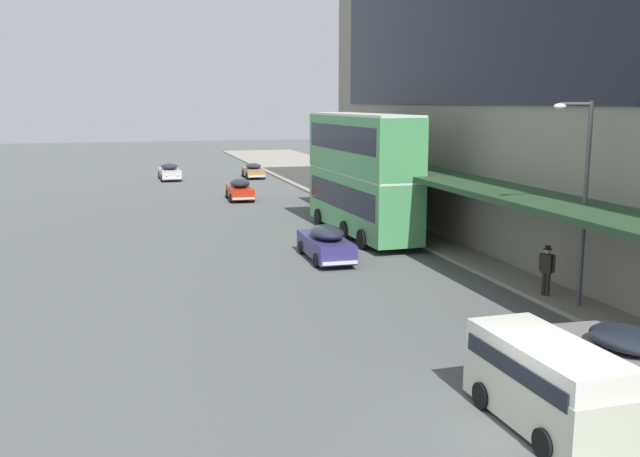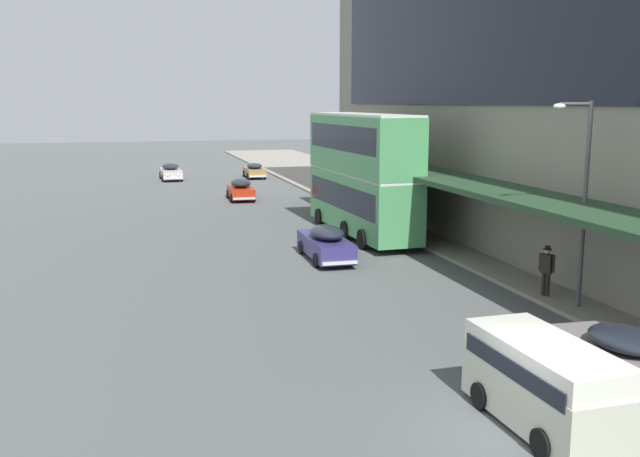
% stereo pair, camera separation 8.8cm
% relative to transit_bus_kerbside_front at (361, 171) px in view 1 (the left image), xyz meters
% --- Properties ---
extents(ground, '(240.00, 240.00, 0.00)m').
position_rel_transit_bus_kerbside_front_xyz_m(ground, '(-4.13, -23.29, -3.51)').
color(ground, '#545857').
extents(transit_bus_kerbside_front, '(2.96, 10.99, 6.53)m').
position_rel_transit_bus_kerbside_front_xyz_m(transit_bus_kerbside_front, '(0.00, 0.00, 0.00)').
color(transit_bus_kerbside_front, '#4A9759').
rests_on(transit_bus_kerbside_front, ground).
extents(sedan_oncoming_rear, '(1.92, 4.31, 1.60)m').
position_rel_transit_bus_kerbside_front_xyz_m(sedan_oncoming_rear, '(-3.96, 15.80, -2.73)').
color(sedan_oncoming_rear, '#B32812').
rests_on(sedan_oncoming_rear, ground).
extents(sedan_second_near, '(1.84, 4.93, 1.62)m').
position_rel_transit_bus_kerbside_front_xyz_m(sedan_second_near, '(-3.47, -5.21, -2.71)').
color(sedan_second_near, navy).
rests_on(sedan_second_near, ground).
extents(sedan_trailing_near, '(1.88, 4.53, 1.42)m').
position_rel_transit_bus_kerbside_front_xyz_m(sedan_trailing_near, '(-0.25, 30.64, -2.79)').
color(sedan_trailing_near, olive).
rests_on(sedan_trailing_near, ground).
extents(sedan_second_mid, '(1.95, 4.86, 1.53)m').
position_rel_transit_bus_kerbside_front_xyz_m(sedan_second_mid, '(-7.99, 31.14, -2.75)').
color(sedan_second_mid, beige).
rests_on(sedan_second_mid, ground).
extents(sedan_far_back, '(2.14, 4.32, 1.53)m').
position_rel_transit_bus_kerbside_front_xyz_m(sedan_far_back, '(-0.22, -21.20, -2.75)').
color(sedan_far_back, gray).
rests_on(sedan_far_back, ground).
extents(vw_van, '(1.98, 4.59, 1.96)m').
position_rel_transit_bus_kerbside_front_xyz_m(vw_van, '(-3.48, -22.72, -2.41)').
color(vw_van, beige).
rests_on(vw_van, ground).
extents(pedestrian_at_kerb, '(0.41, 0.55, 1.86)m').
position_rel_transit_bus_kerbside_front_xyz_m(pedestrian_at_kerb, '(2.45, -13.73, -2.33)').
color(pedestrian_at_kerb, '#29241E').
rests_on(pedestrian_at_kerb, sidewalk_kerb).
extents(street_lamp, '(1.50, 0.28, 7.03)m').
position_rel_transit_bus_kerbside_front_xyz_m(street_lamp, '(2.62, -15.22, 0.73)').
color(street_lamp, '#4C4C51').
rests_on(street_lamp, sidewalk_kerb).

